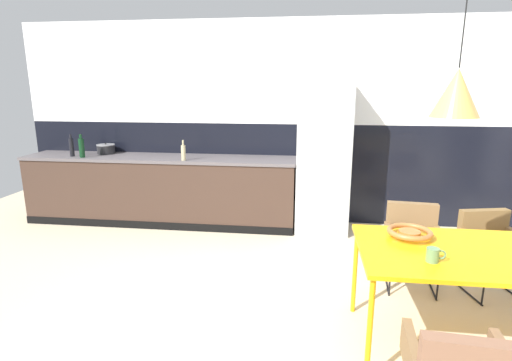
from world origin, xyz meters
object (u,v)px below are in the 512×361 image
Objects in this scene: refrigerator_column at (323,157)px; armchair_facing_counter at (412,236)px; fruit_bowl at (410,232)px; mug_white_ceramic at (433,255)px; bottle_spice_small at (183,152)px; armchair_far_side at (491,241)px; cooking_pot at (106,149)px; bottle_oil_tall at (72,147)px; pendant_lamp_over_table_near at (456,93)px; bottle_wine_green at (82,148)px; dining_table at (490,258)px.

refrigerator_column reaches higher than armchair_facing_counter.
mug_white_ceramic reaches higher than fruit_bowl.
bottle_spice_small is (-2.32, 1.94, 0.22)m from fruit_bowl.
armchair_far_side is at bearing 53.29° from mug_white_ceramic.
fruit_bowl is 2.64× the size of mug_white_ceramic.
refrigerator_column reaches higher than cooking_pot.
mug_white_ceramic is at bearing -76.59° from refrigerator_column.
bottle_oil_tall is (-0.35, -0.26, 0.06)m from cooking_pot.
refrigerator_column is 1.68m from armchair_facing_counter.
refrigerator_column is 3.33m from bottle_oil_tall.
armchair_far_side is 1.46m from mug_white_ceramic.
pendant_lamp_over_table_near is (3.68, -2.53, 0.82)m from cooking_pot.
refrigerator_column is 15.74× the size of mug_white_ceramic.
fruit_bowl is at bearing -28.05° from bottle_wine_green.
bottle_wine_green is (-3.94, 1.21, 0.56)m from armchair_facing_counter.
armchair_facing_counter is 4.10m from cooking_pot.
fruit_bowl is at bearing 78.34° from armchair_facing_counter.
bottle_wine_green reaches higher than bottle_oil_tall.
bottle_spice_small is at bearing 140.00° from fruit_bowl.
refrigerator_column is 7.44× the size of bottle_spice_small.
armchair_facing_counter is at bearing -14.95° from armchair_far_side.
refrigerator_column is 6.28× the size of bottle_wine_green.
armchair_facing_counter is at bearing 81.23° from mug_white_ceramic.
armchair_facing_counter reaches higher than dining_table.
fruit_bowl is 1.04m from pendant_lamp_over_table_near.
armchair_far_side is 1.81m from pendant_lamp_over_table_near.
bottle_oil_tall is at bearing -177.74° from refrigerator_column.
fruit_bowl is at bearing -32.97° from cooking_pot.
bottle_wine_green reaches higher than dining_table.
armchair_facing_counter is at bearing -60.49° from refrigerator_column.
pendant_lamp_over_table_near is at bearing -175.56° from dining_table.
fruit_bowl is at bearing -75.42° from refrigerator_column.
mug_white_ceramic is 0.47× the size of bottle_spice_small.
bottle_spice_small is at bearing -1.28° from bottle_wine_green.
dining_table is 2.26× the size of armchair_facing_counter.
pendant_lamp_over_table_near is (-0.35, -0.03, 1.09)m from dining_table.
pendant_lamp_over_table_near reaches higher than bottle_spice_small.
refrigerator_column is at bearing 7.31° from bottle_spice_small.
bottle_wine_green reaches higher than armchair_far_side.
armchair_facing_counter is at bearing -24.82° from bottle_spice_small.
bottle_oil_tall reaches higher than dining_table.
bottle_spice_small is 0.26× the size of pendant_lamp_over_table_near.
armchair_facing_counter is 2.86m from bottle_spice_small.
armchair_facing_counter is at bearing 104.69° from dining_table.
bottle_spice_small is at bearing 135.22° from mug_white_ceramic.
cooking_pot is at bearing 177.54° from refrigerator_column.
armchair_far_side is at bearing 51.68° from pendant_lamp_over_table_near.
refrigerator_column is 2.62× the size of armchair_far_side.
dining_table is at bearing 53.31° from armchair_far_side.
bottle_oil_tall is 0.19m from bottle_wine_green.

